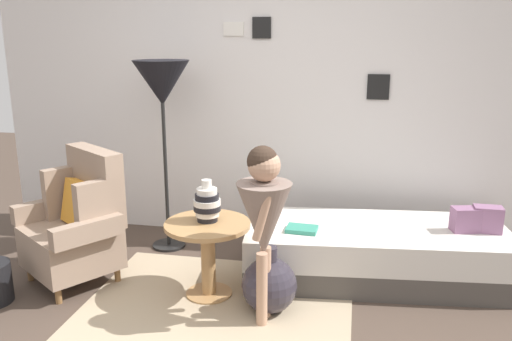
# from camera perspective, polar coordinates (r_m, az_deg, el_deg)

# --- Properties ---
(gallery_wall) EXTENTS (4.80, 0.12, 2.60)m
(gallery_wall) POSITION_cam_1_polar(r_m,az_deg,el_deg) (4.57, 0.54, 8.73)
(gallery_wall) COLOR silver
(gallery_wall) RESTS_ON ground
(rug) EXTENTS (1.78, 1.45, 0.01)m
(rug) POSITION_cam_1_polar(r_m,az_deg,el_deg) (3.63, -4.24, -14.52)
(rug) COLOR tan
(rug) RESTS_ON ground
(armchair) EXTENTS (0.90, 0.86, 0.97)m
(armchair) POSITION_cam_1_polar(r_m,az_deg,el_deg) (4.04, -18.82, -5.44)
(armchair) COLOR olive
(armchair) RESTS_ON ground
(daybed) EXTENTS (1.97, 0.98, 0.40)m
(daybed) POSITION_cam_1_polar(r_m,az_deg,el_deg) (4.04, 12.88, -8.68)
(daybed) COLOR #4C4742
(daybed) RESTS_ON ground
(pillow_head) EXTENTS (0.20, 0.13, 0.19)m
(pillow_head) POSITION_cam_1_polar(r_m,az_deg,el_deg) (4.09, 23.93, -4.88)
(pillow_head) COLOR gray
(pillow_head) RESTS_ON daybed
(pillow_mid) EXTENTS (0.21, 0.16, 0.18)m
(pillow_mid) POSITION_cam_1_polar(r_m,az_deg,el_deg) (4.04, 21.89, -4.99)
(pillow_mid) COLOR gray
(pillow_mid) RESTS_ON daybed
(side_table) EXTENTS (0.59, 0.59, 0.54)m
(side_table) POSITION_cam_1_polar(r_m,az_deg,el_deg) (3.62, -5.28, -7.91)
(side_table) COLOR tan
(side_table) RESTS_ON ground
(vase_striped) EXTENTS (0.19, 0.19, 0.29)m
(vase_striped) POSITION_cam_1_polar(r_m,az_deg,el_deg) (3.56, -5.36, -3.65)
(vase_striped) COLOR black
(vase_striped) RESTS_ON side_table
(floor_lamp) EXTENTS (0.45, 0.45, 1.58)m
(floor_lamp) POSITION_cam_1_polar(r_m,az_deg,el_deg) (4.29, -10.22, 8.85)
(floor_lamp) COLOR black
(floor_lamp) RESTS_ON ground
(person_child) EXTENTS (0.34, 0.34, 1.14)m
(person_child) POSITION_cam_1_polar(r_m,az_deg,el_deg) (3.16, 0.87, -4.59)
(person_child) COLOR tan
(person_child) RESTS_ON ground
(book_on_daybed) EXTENTS (0.23, 0.17, 0.03)m
(book_on_daybed) POSITION_cam_1_polar(r_m,az_deg,el_deg) (3.80, 5.02, -6.39)
(book_on_daybed) COLOR teal
(book_on_daybed) RESTS_ON daybed
(demijohn_near) EXTENTS (0.37, 0.37, 0.45)m
(demijohn_near) POSITION_cam_1_polar(r_m,az_deg,el_deg) (3.50, 1.45, -12.34)
(demijohn_near) COLOR #332D38
(demijohn_near) RESTS_ON ground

